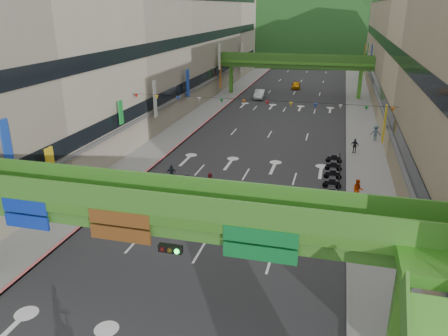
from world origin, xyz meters
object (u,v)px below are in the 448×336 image
overpass_near (173,228)px  car_silver (260,94)px  scooter_rider_mid (211,185)px  car_yellow (296,85)px  pedestrian_red (357,192)px

overpass_near → car_silver: 56.47m
scooter_rider_mid → car_silver: scooter_rider_mid is taller
overpass_near → car_yellow: 67.32m
overpass_near → pedestrian_red: overpass_near is taller
scooter_rider_mid → car_silver: 41.24m
scooter_rider_mid → car_silver: size_ratio=0.46×
overpass_near → scooter_rider_mid: size_ratio=13.38×
overpass_near → scooter_rider_mid: (-2.65, 14.88, -4.12)m
overpass_near → pedestrian_red: size_ratio=15.79×
scooter_rider_mid → overpass_near: bearing=-79.9°
car_silver → scooter_rider_mid: bearing=-87.5°
car_silver → pedestrian_red: size_ratio=2.58×
car_silver → car_yellow: 12.20m
overpass_near → car_yellow: bearing=91.0°
car_yellow → scooter_rider_mid: bearing=-95.3°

